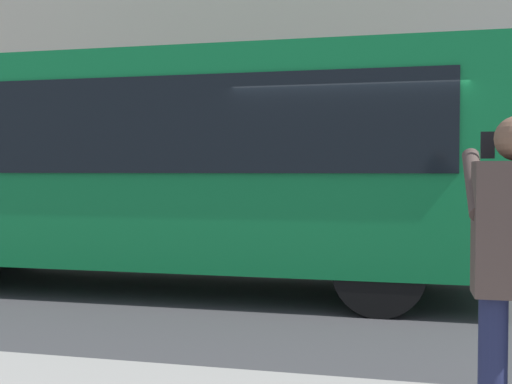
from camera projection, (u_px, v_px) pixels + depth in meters
ground_plane at (353, 298)px, 7.84m from camera, size 60.00×60.00×0.00m
red_bus at (155, 163)px, 8.53m from camera, size 9.05×2.54×3.08m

